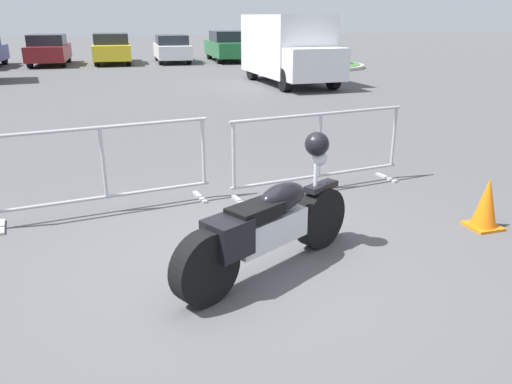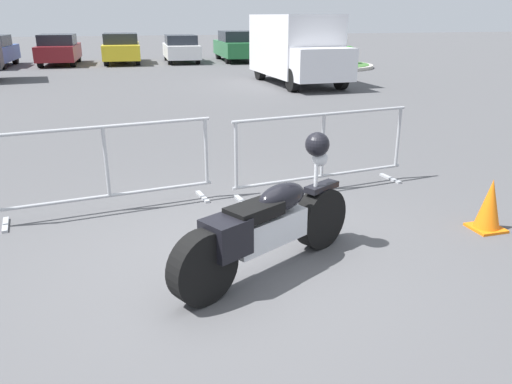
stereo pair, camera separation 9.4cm
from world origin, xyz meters
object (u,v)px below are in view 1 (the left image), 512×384
object	(u,v)px
motorcycle	(269,225)
traffic_cone	(486,204)
parked_car_maroon	(49,50)
crowd_barrier_far	(319,150)
parked_car_green	(228,46)
crowd_barrier_near	(104,168)
parked_car_white	(172,49)
parked_car_yellow	(112,48)
delivery_van	(288,47)

from	to	relation	value
motorcycle	traffic_cone	size ratio (longest dim) A/B	3.38
parked_car_maroon	traffic_cone	bearing A→B (deg)	-162.13
crowd_barrier_far	parked_car_maroon	size ratio (longest dim) A/B	0.60
parked_car_green	crowd_barrier_near	bearing A→B (deg)	164.34
motorcycle	parked_car_white	xyz separation A→B (m)	(2.45, 22.50, 0.22)
traffic_cone	parked_car_yellow	bearing A→B (deg)	97.95
crowd_barrier_far	parked_car_white	size ratio (longest dim) A/B	0.64
crowd_barrier_near	parked_car_yellow	bearing A→B (deg)	87.50
motorcycle	parked_car_yellow	bearing A→B (deg)	63.16
crowd_barrier_far	parked_car_white	xyz separation A→B (m)	(1.05, 20.51, 0.12)
motorcycle	crowd_barrier_far	distance (m)	2.44
delivery_van	traffic_cone	xyz separation A→B (m)	(-2.42, -12.58, -0.95)
parked_car_white	parked_car_green	size ratio (longest dim) A/B	0.89
parked_car_white	parked_car_maroon	bearing A→B (deg)	90.24
traffic_cone	parked_car_white	bearing A→B (deg)	90.51
crowd_barrier_far	traffic_cone	size ratio (longest dim) A/B	4.37
motorcycle	delivery_van	bearing A→B (deg)	40.32
crowd_barrier_far	parked_car_maroon	xyz separation A→B (m)	(-4.83, 20.77, 0.17)
traffic_cone	parked_car_green	bearing A→B (deg)	82.94
crowd_barrier_near	parked_car_maroon	world-z (taller)	parked_car_maroon
parked_car_green	parked_car_yellow	bearing A→B (deg)	89.45
motorcycle	parked_car_green	world-z (taller)	parked_car_green
parked_car_maroon	parked_car_green	distance (m)	8.84
parked_car_maroon	traffic_cone	world-z (taller)	parked_car_maroon
motorcycle	parked_car_white	size ratio (longest dim) A/B	0.49
traffic_cone	delivery_van	bearing A→B (deg)	79.10
delivery_van	parked_car_white	bearing A→B (deg)	-166.12
delivery_van	parked_car_maroon	bearing A→B (deg)	-140.72
parked_car_white	parked_car_green	world-z (taller)	parked_car_green
crowd_barrier_near	parked_car_maroon	size ratio (longest dim) A/B	0.60
traffic_cone	motorcycle	bearing A→B (deg)	-175.06
crowd_barrier_near	parked_car_white	xyz separation A→B (m)	(3.85, 20.51, 0.12)
parked_car_white	motorcycle	bearing A→B (deg)	176.54
motorcycle	parked_car_maroon	size ratio (longest dim) A/B	0.46
crowd_barrier_near	traffic_cone	size ratio (longest dim) A/B	4.37
crowd_barrier_far	parked_car_yellow	xyz separation A→B (m)	(-1.89, 20.74, 0.18)
parked_car_maroon	parked_car_green	size ratio (longest dim) A/B	0.94
parked_car_white	crowd_barrier_near	bearing A→B (deg)	172.13
crowd_barrier_far	delivery_van	bearing A→B (deg)	71.23
delivery_van	parked_car_yellow	bearing A→B (deg)	-151.97
parked_car_green	parked_car_white	bearing A→B (deg)	90.64
crowd_barrier_far	parked_car_green	distance (m)	20.79
motorcycle	crowd_barrier_near	bearing A→B (deg)	96.95
motorcycle	crowd_barrier_far	xyz separation A→B (m)	(1.40, 1.99, 0.09)
parked_car_yellow	parked_car_white	bearing A→B (deg)	-91.74
parked_car_green	traffic_cone	distance (m)	22.34
traffic_cone	crowd_barrier_near	bearing A→B (deg)	156.45
crowd_barrier_far	motorcycle	bearing A→B (deg)	-125.04
crowd_barrier_near	parked_car_yellow	world-z (taller)	parked_car_yellow
crowd_barrier_near	crowd_barrier_far	xyz separation A→B (m)	(2.79, 0.00, 0.00)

